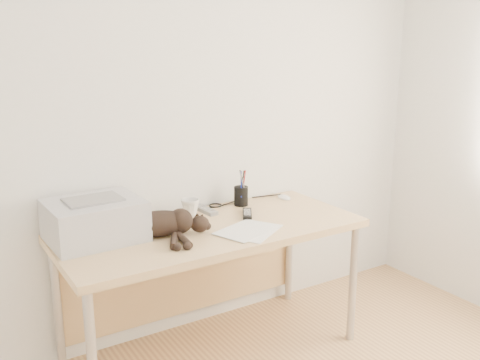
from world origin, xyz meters
TOP-DOWN VIEW (x-y plane):
  - wall_back at (0.00, 1.75)m, footprint 3.50×0.00m
  - desk at (0.00, 1.48)m, footprint 1.60×0.70m
  - printer at (-0.57, 1.54)m, footprint 0.45×0.39m
  - papers at (0.14, 1.23)m, footprint 0.39×0.34m
  - cat at (-0.31, 1.40)m, footprint 0.60×0.38m
  - mug at (-0.01, 1.62)m, footprint 0.14×0.14m
  - pen_cup at (0.34, 1.64)m, footprint 0.08×0.08m
  - remote_grey at (0.10, 1.64)m, footprint 0.07×0.20m
  - remote_black at (0.26, 1.45)m, footprint 0.13×0.18m
  - mouse at (0.65, 1.62)m, footprint 0.06×0.11m
  - cable_tangle at (0.00, 1.70)m, footprint 1.36×0.08m

SIDE VIEW (x-z plane):
  - desk at x=0.00m, z-range 0.24..0.98m
  - papers at x=0.14m, z-range 0.74..0.75m
  - cable_tangle at x=0.00m, z-range 0.74..0.75m
  - remote_black at x=0.26m, z-range 0.74..0.76m
  - remote_grey at x=0.10m, z-range 0.74..0.76m
  - mouse at x=0.65m, z-range 0.74..0.77m
  - mug at x=-0.01m, z-range 0.74..0.84m
  - pen_cup at x=0.34m, z-range 0.69..0.91m
  - cat at x=-0.31m, z-range 0.73..0.87m
  - printer at x=-0.57m, z-range 0.74..0.94m
  - wall_back at x=0.00m, z-range -0.45..3.05m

